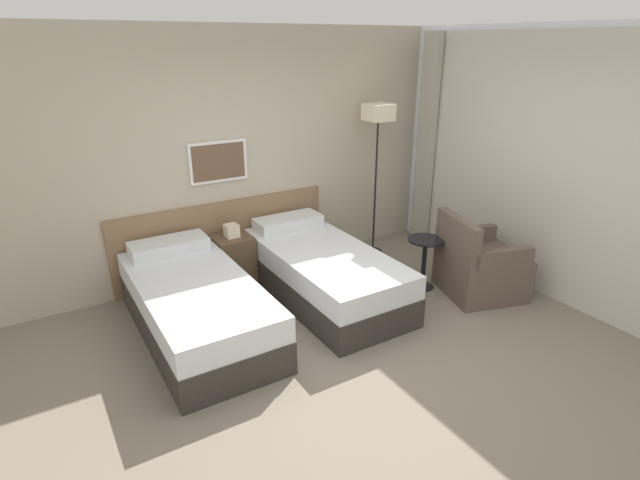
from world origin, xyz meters
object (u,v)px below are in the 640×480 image
armchair (479,268)px  bed_near_window (323,272)px  nightstand (234,259)px  side_table (425,255)px  bed_near_door (196,306)px  floor_lamp (378,125)px

armchair → bed_near_window: bearing=77.8°
nightstand → side_table: size_ratio=1.22×
bed_near_window → side_table: (1.04, -0.40, 0.12)m
bed_near_door → bed_near_window: 1.37m
nightstand → side_table: 2.09m
bed_near_door → side_table: 2.44m
nightstand → side_table: bearing=-34.3°
bed_near_door → nightstand: bearing=48.4°
floor_lamp → side_table: size_ratio=3.25×
bed_near_window → nightstand: nightstand is taller
armchair → floor_lamp: bearing=27.3°
bed_near_door → side_table: size_ratio=3.57×
bed_near_window → side_table: size_ratio=3.57×
bed_near_window → nightstand: (-0.68, 0.77, 0.01)m
nightstand → bed_near_door: bearing=-131.6°
floor_lamp → side_table: floor_lamp is taller
nightstand → floor_lamp: 2.28m
bed_near_door → floor_lamp: size_ratio=1.10×
bed_near_door → nightstand: 1.03m
bed_near_window → armchair: 1.66m
nightstand → floor_lamp: bearing=-2.8°
bed_near_window → nightstand: size_ratio=2.93×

